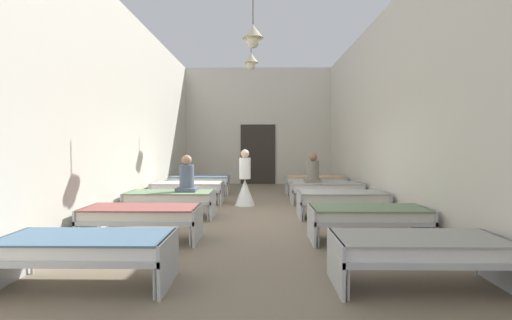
{
  "coord_description": "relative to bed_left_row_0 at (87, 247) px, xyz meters",
  "views": [
    {
      "loc": [
        0.09,
        -7.81,
        1.61
      ],
      "look_at": [
        0.0,
        0.11,
        1.26
      ],
      "focal_mm": 25.28,
      "sensor_mm": 36.0,
      "label": 1
    }
  ],
  "objects": [
    {
      "name": "bed_right_row_0",
      "position": [
        3.74,
        0.0,
        0.0
      ],
      "size": [
        1.9,
        0.84,
        0.57
      ],
      "color": "#B7BCC1",
      "rests_on": "ground"
    },
    {
      "name": "patient_seated_secondary",
      "position": [
        3.39,
        5.74,
        0.43
      ],
      "size": [
        0.44,
        0.44,
        0.8
      ],
      "color": "slate",
      "rests_on": "bed_right_row_3"
    },
    {
      "name": "bed_right_row_2",
      "position": [
        3.74,
        3.8,
        0.0
      ],
      "size": [
        1.9,
        0.84,
        0.57
      ],
      "color": "#B7BCC1",
      "rests_on": "ground"
    },
    {
      "name": "bed_right_row_1",
      "position": [
        3.74,
        1.9,
        0.0
      ],
      "size": [
        1.9,
        0.84,
        0.57
      ],
      "color": "#B7BCC1",
      "rests_on": "ground"
    },
    {
      "name": "bed_left_row_4",
      "position": [
        0.0,
        7.6,
        0.0
      ],
      "size": [
        1.9,
        0.84,
        0.57
      ],
      "color": "#B7BCC1",
      "rests_on": "ground"
    },
    {
      "name": "bed_right_row_3",
      "position": [
        3.74,
        5.7,
        0.0
      ],
      "size": [
        1.9,
        0.84,
        0.57
      ],
      "color": "#B7BCC1",
      "rests_on": "ground"
    },
    {
      "name": "bed_left_row_1",
      "position": [
        0.0,
        1.9,
        0.0
      ],
      "size": [
        1.9,
        0.84,
        0.57
      ],
      "color": "#B7BCC1",
      "rests_on": "ground"
    },
    {
      "name": "bed_left_row_2",
      "position": [
        0.0,
        3.8,
        0.0
      ],
      "size": [
        1.9,
        0.84,
        0.57
      ],
      "color": "#B7BCC1",
      "rests_on": "ground"
    },
    {
      "name": "patient_seated_primary",
      "position": [
        0.35,
        3.86,
        0.43
      ],
      "size": [
        0.44,
        0.44,
        0.8
      ],
      "color": "#515B70",
      "rests_on": "bed_left_row_2"
    },
    {
      "name": "bed_left_row_3",
      "position": [
        0.0,
        5.7,
        0.0
      ],
      "size": [
        1.9,
        0.84,
        0.57
      ],
      "color": "#B7BCC1",
      "rests_on": "ground"
    },
    {
      "name": "nurse_near_aisle",
      "position": [
        1.56,
        5.41,
        0.09
      ],
      "size": [
        0.52,
        0.52,
        1.49
      ],
      "rotation": [
        0.0,
        0.0,
        5.97
      ],
      "color": "white",
      "rests_on": "ground"
    },
    {
      "name": "bed_right_row_4",
      "position": [
        3.74,
        7.6,
        0.0
      ],
      "size": [
        1.9,
        0.84,
        0.57
      ],
      "color": "#B7BCC1",
      "rests_on": "ground"
    },
    {
      "name": "room_shell",
      "position": [
        1.87,
        5.11,
        1.91
      ],
      "size": [
        6.24,
        13.72,
        4.68
      ],
      "color": "beige",
      "rests_on": "ground"
    },
    {
      "name": "ground_plane",
      "position": [
        1.87,
        3.8,
        -0.49
      ],
      "size": [
        6.44,
        14.12,
        0.1
      ],
      "primitive_type": "cube",
      "color": "#7A6B56"
    },
    {
      "name": "bed_left_row_0",
      "position": [
        0.0,
        0.0,
        0.0
      ],
      "size": [
        1.9,
        0.84,
        0.57
      ],
      "color": "#B7BCC1",
      "rests_on": "ground"
    }
  ]
}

